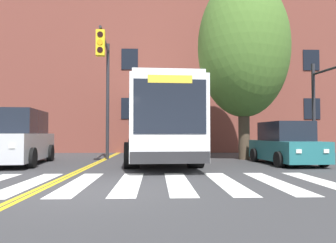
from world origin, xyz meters
TOP-DOWN VIEW (x-y plane):
  - ground_plane at (0.00, 0.00)m, footprint 120.00×120.00m
  - crosswalk at (0.88, 1.14)m, footprint 10.75×4.15m
  - lane_line_yellow_inner at (-1.15, 15.14)m, footprint 0.12×36.00m
  - lane_line_yellow_outer at (-0.99, 15.14)m, footprint 0.12×36.00m
  - city_bus at (1.54, 8.46)m, footprint 3.51×12.13m
  - car_silver_near_lane at (-4.17, 6.28)m, footprint 2.58×5.17m
  - car_teal_far_lane at (6.92, 6.25)m, footprint 2.20×4.25m
  - traffic_light_overhead at (-0.82, 7.44)m, footprint 0.56×3.91m
  - street_tree_curbside_large at (5.82, 8.74)m, footprint 5.85×6.23m
  - building_facade at (-0.36, 17.59)m, footprint 30.55×6.64m

SIDE VIEW (x-z plane):
  - ground_plane at x=0.00m, z-range 0.00..0.00m
  - lane_line_yellow_inner at x=-1.15m, z-range 0.00..0.01m
  - lane_line_yellow_outer at x=-0.99m, z-range 0.00..0.01m
  - crosswalk at x=0.88m, z-range 0.00..0.01m
  - car_teal_far_lane at x=6.92m, z-range -0.07..1.70m
  - car_silver_near_lane at x=-4.17m, z-range -0.06..2.19m
  - city_bus at x=1.54m, z-range 0.13..3.43m
  - traffic_light_overhead at x=-0.82m, z-range 1.04..6.81m
  - street_tree_curbside_large at x=5.82m, z-range 1.02..10.06m
  - building_facade at x=-0.36m, z-range 0.01..11.76m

